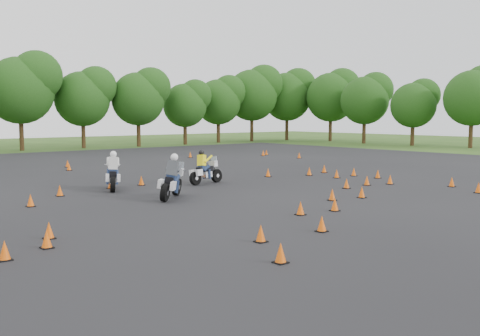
{
  "coord_description": "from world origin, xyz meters",
  "views": [
    {
      "loc": [
        -14.21,
        -13.04,
        3.37
      ],
      "look_at": [
        0.0,
        4.0,
        1.2
      ],
      "focal_mm": 40.0,
      "sensor_mm": 36.0,
      "label": 1
    }
  ],
  "objects": [
    {
      "name": "ground",
      "position": [
        0.0,
        0.0,
        0.0
      ],
      "size": [
        140.0,
        140.0,
        0.0
      ],
      "primitive_type": "plane",
      "color": "#2D5119",
      "rests_on": "ground"
    },
    {
      "name": "asphalt_pad",
      "position": [
        0.0,
        6.0,
        0.01
      ],
      "size": [
        62.0,
        62.0,
        0.0
      ],
      "primitive_type": "plane",
      "color": "black",
      "rests_on": "ground"
    },
    {
      "name": "treeline",
      "position": [
        2.68,
        34.4,
        4.6
      ],
      "size": [
        87.52,
        32.28,
        10.56
      ],
      "color": "#1D4413",
      "rests_on": "ground"
    },
    {
      "name": "traffic_cones",
      "position": [
        -0.02,
        5.88,
        0.23
      ],
      "size": [
        36.73,
        32.96,
        0.45
      ],
      "color": "#F05B0A",
      "rests_on": "asphalt_pad"
    },
    {
      "name": "rider_grey",
      "position": [
        -2.58,
        5.37,
        0.94
      ],
      "size": [
        2.3,
        2.15,
        1.86
      ],
      "primitive_type": null,
      "rotation": [
        0.0,
        0.0,
        0.72
      ],
      "color": "#43474C",
      "rests_on": "ground"
    },
    {
      "name": "rider_yellow",
      "position": [
        1.4,
        8.28,
        0.85
      ],
      "size": [
        2.28,
        1.07,
        1.69
      ],
      "primitive_type": null,
      "rotation": [
        0.0,
        0.0,
        0.19
      ],
      "color": "yellow",
      "rests_on": "ground"
    },
    {
      "name": "rider_white",
      "position": [
        -3.23,
        9.26,
        0.9
      ],
      "size": [
        1.61,
        2.39,
        1.78
      ],
      "primitive_type": null,
      "rotation": [
        0.0,
        0.0,
        1.14
      ],
      "color": "beige",
      "rests_on": "ground"
    }
  ]
}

